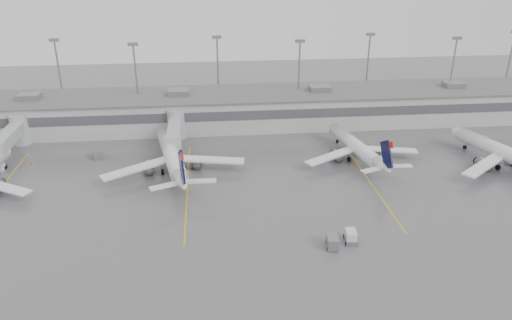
{
  "coord_description": "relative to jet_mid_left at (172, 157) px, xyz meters",
  "views": [
    {
      "loc": [
        -13.12,
        -60.88,
        42.71
      ],
      "look_at": [
        -4.46,
        24.0,
        5.0
      ],
      "focal_mm": 35.0,
      "sensor_mm": 36.0,
      "label": 1
    }
  ],
  "objects": [
    {
      "name": "jet_mid_right",
      "position": [
        38.39,
        2.23,
        -0.34
      ],
      "size": [
        25.08,
        28.35,
        9.23
      ],
      "rotation": [
        0.0,
        0.0,
        0.17
      ],
      "color": "white",
      "rests_on": "ground"
    },
    {
      "name": "jet_bridge_right",
      "position": [
        -0.05,
        14.63,
        0.66
      ],
      "size": [
        4.0,
        17.2,
        7.0
      ],
      "color": "#97999C",
      "rests_on": "ground"
    },
    {
      "name": "cone_b",
      "position": [
        6.99,
        5.3,
        -2.83
      ],
      "size": [
        0.48,
        0.48,
        0.76
      ],
      "primitive_type": "cone",
      "color": "#F24105",
      "rests_on": "ground"
    },
    {
      "name": "gse_uld_b",
      "position": [
        -1.37,
        9.13,
        -2.4
      ],
      "size": [
        2.52,
        1.9,
        1.62
      ],
      "primitive_type": "cube",
      "rotation": [
        0.0,
        0.0,
        -0.17
      ],
      "color": "silver",
      "rests_on": "ground"
    },
    {
      "name": "jet_mid_left",
      "position": [
        0.0,
        0.0,
        0.0
      ],
      "size": [
        27.97,
        31.65,
        10.33
      ],
      "rotation": [
        0.0,
        0.0,
        0.19
      ],
      "color": "white",
      "rests_on": "ground"
    },
    {
      "name": "jet_bridge_left",
      "position": [
        -35.05,
        14.63,
        0.66
      ],
      "size": [
        4.0,
        17.2,
        7.0
      ],
      "color": "#97999C",
      "rests_on": "ground"
    },
    {
      "name": "terminal",
      "position": [
        20.44,
        26.89,
        0.96
      ],
      "size": [
        152.0,
        17.0,
        9.45
      ],
      "color": "#A6A6A1",
      "rests_on": "ground"
    },
    {
      "name": "gse_uld_c",
      "position": [
        39.85,
        7.19,
        -2.3
      ],
      "size": [
        2.98,
        2.47,
        1.81
      ],
      "primitive_type": "cube",
      "rotation": [
        0.0,
        0.0,
        -0.34
      ],
      "color": "silver",
      "rests_on": "ground"
    },
    {
      "name": "jet_far_right",
      "position": [
        67.28,
        -4.6,
        -0.12
      ],
      "size": [
        26.14,
        29.77,
        9.94
      ],
      "rotation": [
        0.0,
        0.0,
        0.31
      ],
      "color": "white",
      "rests_on": "ground"
    },
    {
      "name": "baggage_tug",
      "position": [
        28.52,
        -28.34,
        -2.49
      ],
      "size": [
        2.14,
        3.05,
        1.85
      ],
      "rotation": [
        0.0,
        0.0,
        -0.11
      ],
      "color": "silver",
      "rests_on": "ground"
    },
    {
      "name": "gse_loader",
      "position": [
        -16.35,
        8.75,
        -2.32
      ],
      "size": [
        2.39,
        3.19,
        1.78
      ],
      "primitive_type": "cube",
      "rotation": [
        0.0,
        0.0,
        0.23
      ],
      "color": "slate",
      "rests_on": "ground"
    },
    {
      "name": "light_masts",
      "position": [
        20.45,
        32.66,
        8.82
      ],
      "size": [
        142.4,
        8.0,
        20.6
      ],
      "color": "gray",
      "rests_on": "ground"
    },
    {
      "name": "cone_a",
      "position": [
        -29.5,
        6.77,
        -2.81
      ],
      "size": [
        0.5,
        0.5,
        0.8
      ],
      "primitive_type": "cone",
      "color": "#F24105",
      "rests_on": "ground"
    },
    {
      "name": "baggage_cart",
      "position": [
        25.32,
        -29.54,
        -2.25
      ],
      "size": [
        1.93,
        3.02,
        1.84
      ],
      "rotation": [
        0.0,
        0.0,
        -0.11
      ],
      "color": "slate",
      "rests_on": "ground"
    },
    {
      "name": "ground",
      "position": [
        20.45,
        -31.09,
        -3.21
      ],
      "size": [
        260.0,
        260.0,
        0.0
      ],
      "primitive_type": "plane",
      "color": "#565658",
      "rests_on": "ground"
    },
    {
      "name": "stand_markings",
      "position": [
        20.45,
        -7.09,
        -3.2
      ],
      "size": [
        105.25,
        40.0,
        0.01
      ],
      "color": "#E2B70D",
      "rests_on": "ground"
    },
    {
      "name": "cone_c",
      "position": [
        37.24,
        -0.66,
        -2.87
      ],
      "size": [
        0.43,
        0.43,
        0.69
      ],
      "primitive_type": "cone",
      "color": "#F24105",
      "rests_on": "ground"
    }
  ]
}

